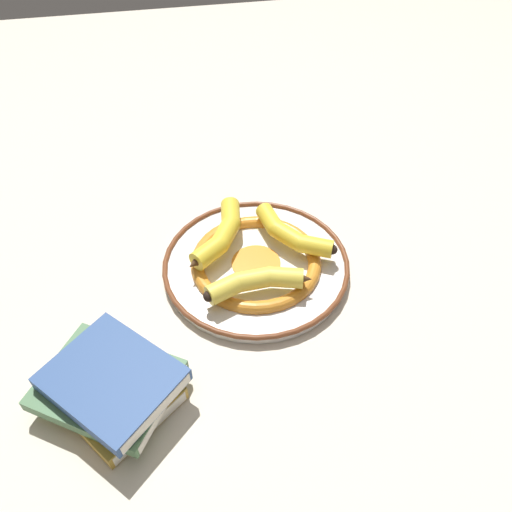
# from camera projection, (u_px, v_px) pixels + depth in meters

# --- Properties ---
(ground_plane) EXTENTS (2.80, 2.80, 0.00)m
(ground_plane) POSITION_uv_depth(u_px,v_px,m) (250.00, 262.00, 0.99)
(ground_plane) COLOR beige
(decorative_bowl) EXTENTS (0.36, 0.36, 0.03)m
(decorative_bowl) POSITION_uv_depth(u_px,v_px,m) (256.00, 264.00, 0.96)
(decorative_bowl) COLOR white
(decorative_bowl) RESTS_ON ground_plane
(banana_a) EXTENTS (0.13, 0.17, 0.04)m
(banana_a) POSITION_uv_depth(u_px,v_px,m) (289.00, 233.00, 0.97)
(banana_a) COLOR yellow
(banana_a) RESTS_ON decorative_bowl
(banana_b) EXTENTS (0.20, 0.06, 0.04)m
(banana_b) POSITION_uv_depth(u_px,v_px,m) (257.00, 281.00, 0.88)
(banana_b) COLOR yellow
(banana_b) RESTS_ON decorative_bowl
(banana_c) EXTENTS (0.13, 0.18, 0.04)m
(banana_c) POSITION_uv_depth(u_px,v_px,m) (221.00, 235.00, 0.97)
(banana_c) COLOR yellow
(banana_c) RESTS_ON decorative_bowl
(book_stack) EXTENTS (0.25, 0.24, 0.08)m
(book_stack) POSITION_uv_depth(u_px,v_px,m) (113.00, 386.00, 0.75)
(book_stack) COLOR #B28933
(book_stack) RESTS_ON ground_plane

